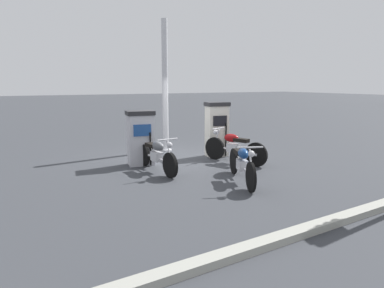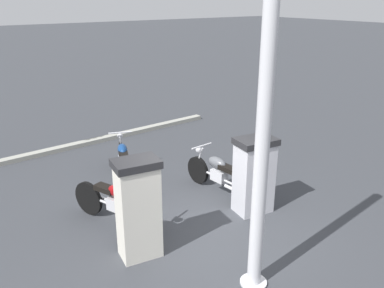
{
  "view_description": "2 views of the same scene",
  "coord_description": "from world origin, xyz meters",
  "px_view_note": "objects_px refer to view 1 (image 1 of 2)",
  "views": [
    {
      "loc": [
        9.27,
        -4.62,
        2.3
      ],
      "look_at": [
        1.15,
        -0.21,
        0.67
      ],
      "focal_mm": 32.76,
      "sensor_mm": 36.0,
      "label": 1
    },
    {
      "loc": [
        -5.01,
        3.81,
        4.04
      ],
      "look_at": [
        1.05,
        -0.48,
        1.29
      ],
      "focal_mm": 37.51,
      "sensor_mm": 36.0,
      "label": 2
    }
  ],
  "objects_px": {
    "fuel_pump_far": "(217,129)",
    "canopy_support_pole": "(165,89)",
    "motorcycle_far_pump": "(234,147)",
    "fuel_pump_near": "(141,138)",
    "motorcycle_near_pump": "(156,155)",
    "motorcycle_extra": "(242,162)"
  },
  "relations": [
    {
      "from": "motorcycle_extra",
      "to": "motorcycle_near_pump",
      "type": "bearing_deg",
      "value": -144.07
    },
    {
      "from": "motorcycle_far_pump",
      "to": "canopy_support_pole",
      "type": "distance_m",
      "value": 3.27
    },
    {
      "from": "fuel_pump_near",
      "to": "motorcycle_far_pump",
      "type": "bearing_deg",
      "value": 66.52
    },
    {
      "from": "motorcycle_near_pump",
      "to": "motorcycle_far_pump",
      "type": "xyz_separation_m",
      "value": [
        0.11,
        2.36,
        0.02
      ]
    },
    {
      "from": "motorcycle_far_pump",
      "to": "fuel_pump_near",
      "type": "bearing_deg",
      "value": -113.48
    },
    {
      "from": "fuel_pump_far",
      "to": "motorcycle_far_pump",
      "type": "bearing_deg",
      "value": -4.72
    },
    {
      "from": "fuel_pump_far",
      "to": "motorcycle_extra",
      "type": "bearing_deg",
      "value": -21.27
    },
    {
      "from": "motorcycle_near_pump",
      "to": "motorcycle_extra",
      "type": "xyz_separation_m",
      "value": [
        1.87,
        1.35,
        0.03
      ]
    },
    {
      "from": "motorcycle_far_pump",
      "to": "motorcycle_near_pump",
      "type": "bearing_deg",
      "value": -92.64
    },
    {
      "from": "motorcycle_extra",
      "to": "canopy_support_pole",
      "type": "height_order",
      "value": "canopy_support_pole"
    },
    {
      "from": "motorcycle_near_pump",
      "to": "fuel_pump_far",
      "type": "bearing_deg",
      "value": 111.17
    },
    {
      "from": "motorcycle_far_pump",
      "to": "canopy_support_pole",
      "type": "bearing_deg",
      "value": -160.57
    },
    {
      "from": "motorcycle_near_pump",
      "to": "canopy_support_pole",
      "type": "relative_size",
      "value": 0.48
    },
    {
      "from": "motorcycle_near_pump",
      "to": "motorcycle_far_pump",
      "type": "relative_size",
      "value": 1.06
    },
    {
      "from": "fuel_pump_far",
      "to": "canopy_support_pole",
      "type": "height_order",
      "value": "canopy_support_pole"
    },
    {
      "from": "fuel_pump_far",
      "to": "canopy_support_pole",
      "type": "distance_m",
      "value": 2.28
    },
    {
      "from": "motorcycle_near_pump",
      "to": "canopy_support_pole",
      "type": "distance_m",
      "value": 3.36
    },
    {
      "from": "fuel_pump_near",
      "to": "fuel_pump_far",
      "type": "distance_m",
      "value": 2.53
    },
    {
      "from": "fuel_pump_near",
      "to": "motorcycle_near_pump",
      "type": "bearing_deg",
      "value": 4.41
    },
    {
      "from": "fuel_pump_near",
      "to": "canopy_support_pole",
      "type": "xyz_separation_m",
      "value": [
        -1.62,
        1.49,
        1.32
      ]
    },
    {
      "from": "fuel_pump_near",
      "to": "motorcycle_near_pump",
      "type": "xyz_separation_m",
      "value": [
        0.95,
        0.07,
        -0.33
      ]
    },
    {
      "from": "motorcycle_extra",
      "to": "canopy_support_pole",
      "type": "bearing_deg",
      "value": 179.15
    }
  ]
}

